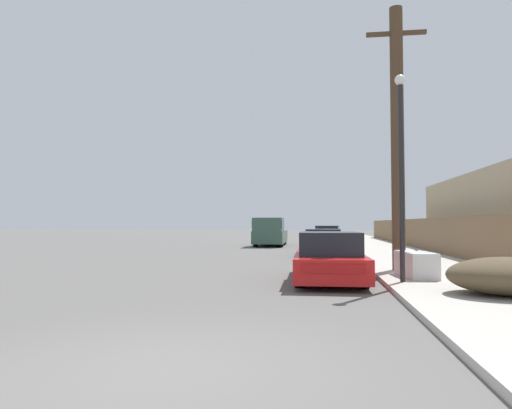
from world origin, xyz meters
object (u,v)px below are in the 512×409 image
at_px(discarded_fridge, 416,264).
at_px(car_parked_far, 328,236).
at_px(utility_pole, 397,135).
at_px(street_lamp, 401,162).
at_px(car_parked_mid, 322,243).
at_px(parked_sports_car_red, 329,259).
at_px(pickup_truck, 270,232).
at_px(brush_pile, 509,276).

distance_m(discarded_fridge, car_parked_far, 19.01).
height_order(utility_pole, street_lamp, utility_pole).
bearing_deg(car_parked_mid, discarded_fridge, -77.94).
relative_size(parked_sports_car_red, car_parked_mid, 1.00).
bearing_deg(pickup_truck, brush_pile, 107.43).
bearing_deg(discarded_fridge, parked_sports_car_red, -179.33).
xyz_separation_m(discarded_fridge, parked_sports_car_red, (-2.26, -0.27, 0.15)).
height_order(utility_pole, brush_pile, utility_pole).
relative_size(parked_sports_car_red, utility_pole, 0.58).
xyz_separation_m(discarded_fridge, brush_pile, (1.16, -2.93, 0.04)).
bearing_deg(pickup_truck, car_parked_mid, 109.22).
bearing_deg(pickup_truck, street_lamp, 104.42).
relative_size(parked_sports_car_red, car_parked_far, 1.04).
relative_size(pickup_truck, utility_pole, 0.72).
distance_m(discarded_fridge, car_parked_mid, 9.20).
bearing_deg(car_parked_mid, pickup_truck, 106.95).
height_order(pickup_truck, street_lamp, street_lamp).
distance_m(car_parked_mid, pickup_truck, 9.91).
height_order(car_parked_far, brush_pile, car_parked_far).
relative_size(parked_sports_car_red, street_lamp, 0.93).
bearing_deg(discarded_fridge, brush_pile, -74.36).
xyz_separation_m(car_parked_mid, car_parked_far, (0.49, 10.03, 0.05)).
xyz_separation_m(car_parked_mid, street_lamp, (1.87, -10.02, 2.43)).
distance_m(utility_pole, street_lamp, 3.15).
bearing_deg(street_lamp, discarded_fridge, 64.77).
relative_size(car_parked_mid, street_lamp, 0.93).
bearing_deg(brush_pile, pickup_truck, 108.25).
distance_m(pickup_truck, street_lamp, 20.14).
distance_m(parked_sports_car_red, street_lamp, 3.11).
relative_size(utility_pole, street_lamp, 1.60).
bearing_deg(parked_sports_car_red, discarded_fridge, 5.45).
distance_m(parked_sports_car_red, car_parked_far, 19.18).
bearing_deg(parked_sports_car_red, car_parked_far, 87.68).
distance_m(parked_sports_car_red, car_parked_mid, 9.15).
distance_m(parked_sports_car_red, pickup_truck, 18.79).
bearing_deg(car_parked_far, brush_pile, -77.04).
bearing_deg(car_parked_far, discarded_fridge, -79.28).
distance_m(discarded_fridge, pickup_truck, 19.10).
bearing_deg(discarded_fridge, pickup_truck, 101.65).
relative_size(discarded_fridge, pickup_truck, 0.31).
height_order(discarded_fridge, brush_pile, brush_pile).
height_order(parked_sports_car_red, pickup_truck, pickup_truck).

